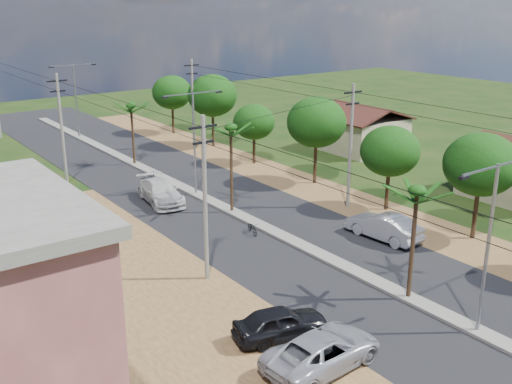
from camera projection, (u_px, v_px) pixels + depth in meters
ground at (477, 333)px, 27.24m from camera, size 160.00×160.00×0.00m
road at (275, 234)px, 38.77m from camera, size 12.00×110.00×0.04m
median at (248, 220)px, 41.06m from camera, size 1.00×90.00×0.18m
dirt_lot_west at (94, 363)px, 24.97m from camera, size 18.00×46.00×0.04m
dirt_shoulder_east at (367, 208)px, 43.54m from camera, size 5.00×90.00×0.03m
house_east_far at (361, 126)px, 59.82m from camera, size 7.60×7.50×4.60m
tree_east_c at (481, 165)px, 36.58m from camera, size 4.60×4.60×6.83m
tree_east_d at (390, 151)px, 41.95m from camera, size 4.20×4.20×6.13m
tree_east_e at (316, 122)px, 47.98m from camera, size 4.80×4.80×7.14m
tree_east_f at (254, 122)px, 54.28m from camera, size 3.80×3.80×5.52m
tree_east_g at (212, 96)px, 60.35m from camera, size 5.00×5.00×7.38m
tree_east_h at (172, 92)px, 66.52m from camera, size 4.40×4.40×6.52m
palm_median_near at (417, 196)px, 28.62m from camera, size 2.00×2.00×6.15m
palm_median_mid at (231, 131)px, 40.81m from camera, size 2.00×2.00×6.55m
palm_median_far at (131, 108)px, 53.31m from camera, size 2.00×2.00×5.85m
streetlight_near at (489, 236)px, 25.78m from camera, size 5.10×0.18×8.00m
streetlight_mid at (194, 135)px, 45.00m from camera, size 5.10×0.18×8.00m
streetlight_far at (76, 94)px, 64.22m from camera, size 5.10×0.18×8.00m
utility_pole_w_b at (205, 196)px, 31.08m from camera, size 1.60×0.24×9.00m
utility_pole_w_c at (62, 127)px, 48.00m from camera, size 1.60×0.24×9.00m
utility_pole_e_b at (351, 144)px, 42.30m from camera, size 1.60×0.24×9.00m
utility_pole_e_c at (193, 103)px, 59.21m from camera, size 1.60×0.24×9.00m
car_silver_mid at (384, 227)px, 37.70m from camera, size 2.15×5.14×1.65m
car_white_far at (161, 192)px, 44.46m from camera, size 3.13×5.95×1.64m
car_parked_silver at (323, 352)px, 24.47m from camera, size 5.61×2.92×1.51m
car_parked_dark at (280, 324)px, 26.62m from camera, size 4.59×2.64×1.47m
moto_rider_west_a at (253, 228)px, 38.61m from camera, size 0.93×1.62×0.80m
moto_rider_west_b at (154, 178)px, 49.06m from camera, size 1.12×1.72×1.01m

